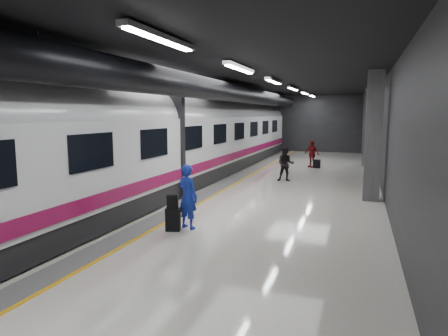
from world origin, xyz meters
The scene contains 9 objects.
ground centered at (0.00, 0.00, 0.00)m, with size 40.00×40.00×0.00m, color silver.
platform_hall centered at (-0.29, 0.96, 3.54)m, with size 10.02×40.02×4.51m.
train centered at (-3.25, 0.00, 2.07)m, with size 3.05×38.00×4.05m.
traveler_main centered at (-0.14, -3.29, 0.86)m, with size 0.63×0.41×1.71m, color #192ABC.
suitcase_main centered at (-0.41, -3.63, 0.30)m, with size 0.37×0.23×0.60m, color black.
shoulder_bag centered at (-0.42, -3.65, 0.78)m, with size 0.27×0.14×0.36m, color black.
traveler_far_a centered at (0.99, 5.01, 0.79)m, with size 0.76×0.59×1.57m, color black.
traveler_far_b centered at (1.55, 10.27, 0.77)m, with size 0.90×0.37×1.53m, color maroon.
suitcase_far centered at (1.88, 9.99, 0.24)m, with size 0.33×0.21×0.48m, color black.
Camera 1 is at (4.09, -12.75, 3.02)m, focal length 32.00 mm.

